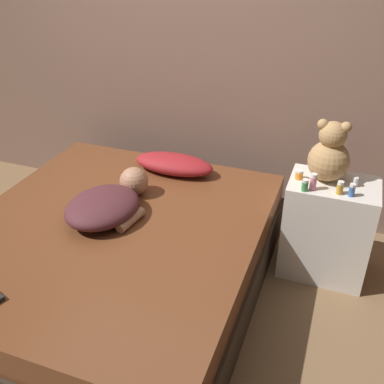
# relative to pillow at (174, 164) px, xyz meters

# --- Properties ---
(ground_plane) EXTENTS (12.00, 12.00, 0.00)m
(ground_plane) POSITION_rel_pillow_xyz_m (-0.10, -0.76, -0.57)
(ground_plane) COLOR brown
(wall_back) EXTENTS (8.00, 0.06, 2.60)m
(wall_back) POSITION_rel_pillow_xyz_m (-0.10, 0.52, 0.73)
(wall_back) COLOR #846656
(wall_back) RESTS_ON ground_plane
(bed) EXTENTS (1.76, 2.00, 0.50)m
(bed) POSITION_rel_pillow_xyz_m (-0.10, -0.76, -0.32)
(bed) COLOR #2D2319
(bed) RESTS_ON ground_plane
(nightstand) EXTENTS (0.55, 0.38, 0.68)m
(nightstand) POSITION_rel_pillow_xyz_m (1.12, -0.10, -0.23)
(nightstand) COLOR silver
(nightstand) RESTS_ON ground_plane
(pillow) EXTENTS (0.59, 0.26, 0.13)m
(pillow) POSITION_rel_pillow_xyz_m (0.00, 0.00, 0.00)
(pillow) COLOR maroon
(pillow) RESTS_ON bed
(person_lying) EXTENTS (0.48, 0.70, 0.19)m
(person_lying) POSITION_rel_pillow_xyz_m (-0.17, -0.65, 0.01)
(person_lying) COLOR #4C2328
(person_lying) RESTS_ON bed
(teddy_bear) EXTENTS (0.25, 0.25, 0.39)m
(teddy_bear) POSITION_rel_pillow_xyz_m (1.06, -0.07, 0.28)
(teddy_bear) COLOR tan
(teddy_bear) RESTS_ON nightstand
(bottle_amber) EXTENTS (0.04, 0.04, 0.08)m
(bottle_amber) POSITION_rel_pillow_xyz_m (1.15, -0.23, 0.15)
(bottle_amber) COLOR gold
(bottle_amber) RESTS_ON nightstand
(bottle_green) EXTENTS (0.04, 0.04, 0.08)m
(bottle_green) POSITION_rel_pillow_xyz_m (0.95, -0.26, 0.15)
(bottle_green) COLOR #3D8E4C
(bottle_green) RESTS_ON nightstand
(bottle_blue) EXTENTS (0.04, 0.04, 0.08)m
(bottle_blue) POSITION_rel_pillow_xyz_m (1.22, -0.23, 0.15)
(bottle_blue) COLOR #3866B2
(bottle_blue) RESTS_ON nightstand
(bottle_orange) EXTENTS (0.05, 0.05, 0.06)m
(bottle_orange) POSITION_rel_pillow_xyz_m (0.90, -0.12, 0.14)
(bottle_orange) COLOR orange
(bottle_orange) RESTS_ON nightstand
(bottle_pink) EXTENTS (0.04, 0.04, 0.11)m
(bottle_pink) POSITION_rel_pillow_xyz_m (0.99, -0.23, 0.16)
(bottle_pink) COLOR pink
(bottle_pink) RESTS_ON nightstand
(bottle_clear) EXTENTS (0.03, 0.03, 0.06)m
(bottle_clear) POSITION_rel_pillow_xyz_m (1.23, -0.10, 0.14)
(bottle_clear) COLOR silver
(bottle_clear) RESTS_ON nightstand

